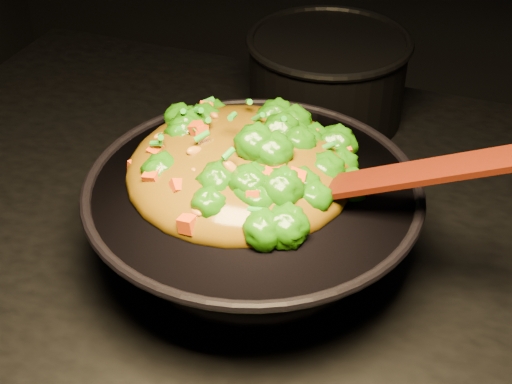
% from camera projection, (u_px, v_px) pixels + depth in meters
% --- Properties ---
extents(wok, '(0.44, 0.44, 0.10)m').
position_uv_depth(wok, '(253.00, 222.00, 0.82)').
color(wok, black).
rests_on(wok, stovetop).
extents(stir_fry, '(0.30, 0.30, 0.09)m').
position_uv_depth(stir_fry, '(240.00, 141.00, 0.78)').
color(stir_fry, '#1D5D06').
rests_on(stir_fry, wok).
extents(spatula, '(0.24, 0.06, 0.10)m').
position_uv_depth(spatula, '(381.00, 179.00, 0.72)').
color(spatula, '#340F05').
rests_on(spatula, wok).
extents(back_pot, '(0.29, 0.29, 0.13)m').
position_uv_depth(back_pot, '(327.00, 78.00, 1.07)').
color(back_pot, black).
rests_on(back_pot, stovetop).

